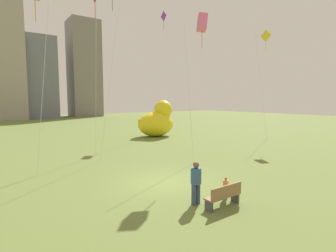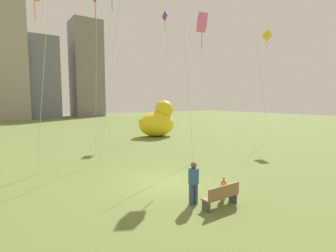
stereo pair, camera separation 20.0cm
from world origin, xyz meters
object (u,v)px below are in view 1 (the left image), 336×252
park_bench (224,195)px  giant_inflatable_duck (157,121)px  person_adult (196,181)px  kite_pink (202,23)px  person_child (226,187)px  kite_purple (164,23)px  kite_yellow (266,40)px  kite_red (95,1)px

park_bench → giant_inflatable_duck: bearing=64.9°
person_adult → kite_pink: bearing=46.6°
person_child → kite_purple: size_ratio=0.06×
person_child → kite_yellow: kite_yellow is taller
person_child → person_adult: bearing=169.1°
person_adult → kite_purple: (11.79, 19.74, 12.79)m
person_adult → kite_pink: kite_pink is taller
kite_purple → kite_yellow: bearing=-58.6°
person_child → kite_red: 15.40m
kite_yellow → kite_red: bearing=176.1°
person_child → kite_red: bearing=97.6°
park_bench → giant_inflatable_duck: 20.34m
person_adult → person_child: bearing=-10.9°
person_adult → giant_inflatable_duck: 19.88m
park_bench → kite_yellow: size_ratio=0.14×
giant_inflatable_duck → kite_yellow: size_ratio=0.43×
kite_purple → kite_yellow: (6.21, -10.16, -3.21)m
person_adult → kite_red: kite_red is taller
kite_yellow → kite_red: (-18.05, 1.24, 0.56)m
park_bench → person_child: (0.71, 0.58, 0.04)m
giant_inflatable_duck → kite_red: bearing=-144.5°
park_bench → kite_purple: 26.88m
person_child → kite_red: (-1.48, 11.10, 10.58)m
person_child → kite_purple: (10.37, 20.01, 13.23)m
person_child → kite_red: size_ratio=0.08×
kite_yellow → kite_red: 18.11m
person_adult → kite_red: size_ratio=0.14×
person_adult → kite_purple: kite_purple is taller
person_child → park_bench: bearing=-140.8°
giant_inflatable_duck → kite_purple: size_ratio=0.33×
kite_yellow → kite_red: size_ratio=0.95×
kite_purple → park_bench: bearing=-118.3°
giant_inflatable_duck → kite_pink: bearing=-108.2°
giant_inflatable_duck → person_adult: bearing=-118.0°
park_bench → kite_pink: size_ratio=0.17×
kite_purple → kite_yellow: size_ratio=1.30×
person_child → kite_pink: size_ratio=0.09×
park_bench → giant_inflatable_duck: giant_inflatable_duck is taller
person_child → kite_pink: 11.42m
park_bench → kite_yellow: kite_yellow is taller
giant_inflatable_duck → kite_yellow: 14.66m
person_adult → kite_yellow: 22.53m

